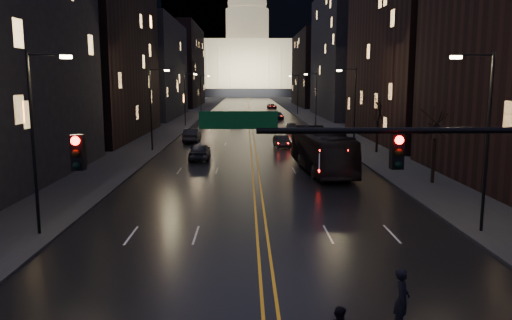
{
  "coord_description": "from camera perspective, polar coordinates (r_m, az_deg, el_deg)",
  "views": [
    {
      "loc": [
        -0.79,
        -13.93,
        7.58
      ],
      "look_at": [
        -0.25,
        12.74,
        3.35
      ],
      "focal_mm": 35.0,
      "sensor_mm": 36.0,
      "label": 1
    }
  ],
  "objects": [
    {
      "name": "road",
      "position": [
        144.13,
        -0.84,
        5.99
      ],
      "size": [
        20.0,
        320.0,
        0.02
      ],
      "primitive_type": "cube",
      "color": "black",
      "rests_on": "ground"
    },
    {
      "name": "sidewalk_left",
      "position": [
        144.73,
        -6.42,
        5.97
      ],
      "size": [
        8.0,
        320.0,
        0.16
      ],
      "primitive_type": "cube",
      "color": "black",
      "rests_on": "ground"
    },
    {
      "name": "sidewalk_right",
      "position": [
        144.88,
        4.74,
        6.0
      ],
      "size": [
        8.0,
        320.0,
        0.16
      ],
      "primitive_type": "cube",
      "color": "black",
      "rests_on": "ground"
    },
    {
      "name": "center_line",
      "position": [
        144.13,
        -0.84,
        6.0
      ],
      "size": [
        0.62,
        320.0,
        0.01
      ],
      "primitive_type": "cube",
      "color": "orange",
      "rests_on": "road"
    },
    {
      "name": "building_left_mid",
      "position": [
        71.16,
        -18.18,
        13.74
      ],
      "size": [
        12.0,
        30.0,
        28.0
      ],
      "primitive_type": "cube",
      "color": "black",
      "rests_on": "ground"
    },
    {
      "name": "building_left_far",
      "position": [
        107.87,
        -12.14,
        10.09
      ],
      "size": [
        12.0,
        34.0,
        20.0
      ],
      "primitive_type": "cube",
      "color": "black",
      "rests_on": "ground"
    },
    {
      "name": "building_left_dist",
      "position": [
        155.31,
        -8.77,
        10.53
      ],
      "size": [
        12.0,
        40.0,
        24.0
      ],
      "primitive_type": "cube",
      "color": "black",
      "rests_on": "ground"
    },
    {
      "name": "building_right_mid",
      "position": [
        108.28,
        10.69,
        11.72
      ],
      "size": [
        12.0,
        34.0,
        26.0
      ],
      "primitive_type": "cube",
      "color": "black",
      "rests_on": "ground"
    },
    {
      "name": "building_right_dist",
      "position": [
        155.5,
        7.02,
        10.19
      ],
      "size": [
        12.0,
        40.0,
        22.0
      ],
      "primitive_type": "cube",
      "color": "black",
      "rests_on": "ground"
    },
    {
      "name": "mountain_ridge",
      "position": [
        400.17,
        4.94,
        17.22
      ],
      "size": [
        520.0,
        60.0,
        130.0
      ],
      "primitive_type": "cube",
      "color": "black",
      "rests_on": "ground"
    },
    {
      "name": "capitol",
      "position": [
        264.1,
        -0.99,
        11.08
      ],
      "size": [
        90.0,
        50.0,
        58.5
      ],
      "color": "black",
      "rests_on": "ground"
    },
    {
      "name": "traffic_signal",
      "position": [
        15.64,
        24.2,
        -0.89
      ],
      "size": [
        17.29,
        0.45,
        7.0
      ],
      "color": "black",
      "rests_on": "ground"
    },
    {
      "name": "streetlamp_right_near",
      "position": [
        26.71,
        24.63,
        2.83
      ],
      "size": [
        2.13,
        0.25,
        9.0
      ],
      "color": "black",
      "rests_on": "ground"
    },
    {
      "name": "streetlamp_left_near",
      "position": [
        26.06,
        -23.8,
        2.75
      ],
      "size": [
        2.13,
        0.25,
        9.0
      ],
      "color": "black",
      "rests_on": "ground"
    },
    {
      "name": "streetlamp_right_mid",
      "position": [
        55.22,
        11.05,
        6.25
      ],
      "size": [
        2.13,
        0.25,
        9.0
      ],
      "color": "black",
      "rests_on": "ground"
    },
    {
      "name": "streetlamp_left_mid",
      "position": [
        54.91,
        -11.74,
        6.21
      ],
      "size": [
        2.13,
        0.25,
        9.0
      ],
      "color": "black",
      "rests_on": "ground"
    },
    {
      "name": "streetlamp_right_far",
      "position": [
        84.76,
        6.77,
        7.25
      ],
      "size": [
        2.13,
        0.25,
        9.0
      ],
      "color": "black",
      "rests_on": "ground"
    },
    {
      "name": "streetlamp_left_far",
      "position": [
        84.56,
        -8.02,
        7.22
      ],
      "size": [
        2.13,
        0.25,
        9.0
      ],
      "color": "black",
      "rests_on": "ground"
    },
    {
      "name": "streetlamp_right_dist",
      "position": [
        114.54,
        4.71,
        7.72
      ],
      "size": [
        2.13,
        0.25,
        9.0
      ],
      "color": "black",
      "rests_on": "ground"
    },
    {
      "name": "streetlamp_left_dist",
      "position": [
        114.39,
        -6.23,
        7.7
      ],
      "size": [
        2.13,
        0.25,
        9.0
      ],
      "color": "black",
      "rests_on": "ground"
    },
    {
      "name": "tree_right_mid",
      "position": [
        38.6,
        19.83,
        3.94
      ],
      "size": [
        2.4,
        2.4,
        6.65
      ],
      "color": "black",
      "rests_on": "ground"
    },
    {
      "name": "tree_right_far",
      "position": [
        53.81,
        13.76,
        5.49
      ],
      "size": [
        2.4,
        2.4,
        6.65
      ],
      "color": "black",
      "rests_on": "ground"
    },
    {
      "name": "bus",
      "position": [
        42.6,
        7.5,
        1.11
      ],
      "size": [
        4.0,
        13.04,
        3.58
      ],
      "primitive_type": "imported",
      "rotation": [
        0.0,
        0.0,
        0.08
      ],
      "color": "black",
      "rests_on": "ground"
    },
    {
      "name": "oncoming_car_a",
      "position": [
        48.86,
        -6.44,
        1.01
      ],
      "size": [
        2.05,
        4.93,
        1.67
      ],
      "primitive_type": "imported",
      "rotation": [
        0.0,
        0.0,
        3.16
      ],
      "color": "black",
      "rests_on": "ground"
    },
    {
      "name": "oncoming_car_b",
      "position": [
        63.11,
        -7.33,
        2.81
      ],
      "size": [
        1.86,
        5.2,
        1.71
      ],
      "primitive_type": "imported",
      "rotation": [
        0.0,
        0.0,
        3.13
      ],
      "color": "black",
      "rests_on": "ground"
    },
    {
      "name": "oncoming_car_c",
      "position": [
        91.82,
        -2.22,
        4.78
      ],
      "size": [
        2.96,
        6.04,
        1.65
      ],
      "primitive_type": "imported",
      "rotation": [
        0.0,
        0.0,
        3.1
      ],
      "color": "black",
      "rests_on": "ground"
    },
    {
      "name": "oncoming_car_d",
      "position": [
        103.27,
        -4.31,
        5.18
      ],
      "size": [
        2.34,
        5.2,
        1.48
      ],
      "primitive_type": "imported",
      "rotation": [
        0.0,
        0.0,
        3.19
      ],
      "color": "black",
      "rests_on": "ground"
    },
    {
      "name": "receding_car_a",
      "position": [
        57.64,
        2.97,
        2.12
      ],
      "size": [
        1.94,
        4.32,
        1.38
      ],
      "primitive_type": "imported",
      "rotation": [
        0.0,
        0.0,
        0.12
      ],
      "color": "black",
      "rests_on": "ground"
    },
    {
      "name": "receding_car_b",
      "position": [
        75.08,
        4.1,
        3.76
      ],
      "size": [
        1.9,
        4.44,
        1.49
      ],
      "primitive_type": "imported",
      "rotation": [
        0.0,
        0.0,
        -0.03
      ],
      "color": "black",
      "rests_on": "ground"
    },
    {
      "name": "receding_car_c",
      "position": [
        100.62,
        2.53,
        5.09
      ],
      "size": [
        2.32,
        5.12,
        1.45
      ],
      "primitive_type": "imported",
      "rotation": [
        0.0,
        0.0,
        0.06
      ],
      "color": "black",
      "rests_on": "ground"
    },
    {
      "name": "receding_car_d",
      "position": [
        139.57,
        1.82,
        6.17
      ],
      "size": [
        2.74,
        5.21,
        1.4
      ],
      "primitive_type": "imported",
      "rotation": [
        0.0,
        0.0,
        0.08
      ],
      "color": "black",
      "rests_on": "ground"
    },
    {
      "name": "pedestrian_a",
      "position": [
        16.48,
        16.33,
        -15.01
      ],
      "size": [
        0.68,
        0.83,
        1.95
      ],
      "primitive_type": "imported",
      "rotation": [
        0.0,
        0.0,
        1.22
      ],
      "color": "black",
      "rests_on": "ground"
    }
  ]
}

